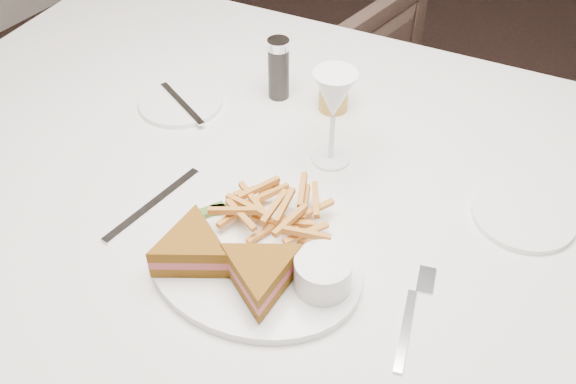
{
  "coord_description": "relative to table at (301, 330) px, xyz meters",
  "views": [
    {
      "loc": [
        0.04,
        -0.86,
        1.47
      ],
      "look_at": [
        -0.35,
        -0.26,
        0.8
      ],
      "focal_mm": 40.0,
      "sensor_mm": 36.0,
      "label": 1
    }
  ],
  "objects": [
    {
      "name": "table",
      "position": [
        0.0,
        0.0,
        0.0
      ],
      "size": [
        1.76,
        1.29,
        0.75
      ],
      "primitive_type": "cube",
      "rotation": [
        0.0,
        0.0,
        0.13
      ],
      "color": "silver",
      "rests_on": "ground"
    },
    {
      "name": "table_setting",
      "position": [
        -0.0,
        -0.07,
        0.41
      ],
      "size": [
        0.81,
        0.58,
        0.18
      ],
      "color": "white",
      "rests_on": "table"
    },
    {
      "name": "chair_far",
      "position": [
        -0.02,
        0.81,
        -0.03
      ],
      "size": [
        0.74,
        0.7,
        0.69
      ],
      "primitive_type": "imported",
      "rotation": [
        0.0,
        0.0,
        3.03
      ],
      "color": "#49352D",
      "rests_on": "ground"
    }
  ]
}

